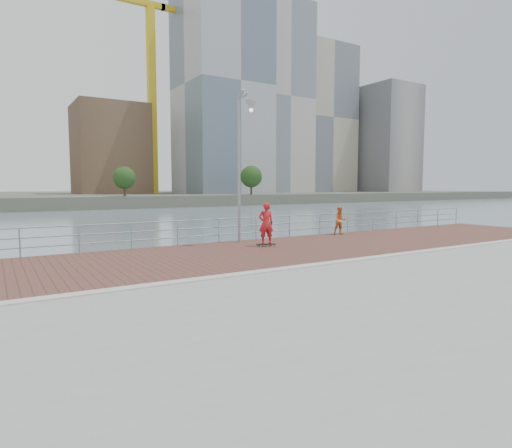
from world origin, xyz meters
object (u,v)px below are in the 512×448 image
guardrail (199,229)px  skateboarder (266,223)px  street_lamp (244,140)px  bystander (340,220)px

guardrail → skateboarder: 3.20m
street_lamp → bystander: bearing=2.9°
bystander → street_lamp: bearing=-155.0°
bystander → guardrail: bearing=-162.6°
skateboarder → bystander: 6.12m
guardrail → street_lamp: street_lamp is taller
guardrail → skateboarder: (2.16, -2.33, 0.33)m
bystander → skateboarder: bearing=-142.1°
guardrail → skateboarder: bearing=-47.2°
street_lamp → bystander: (6.20, 0.31, -3.95)m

